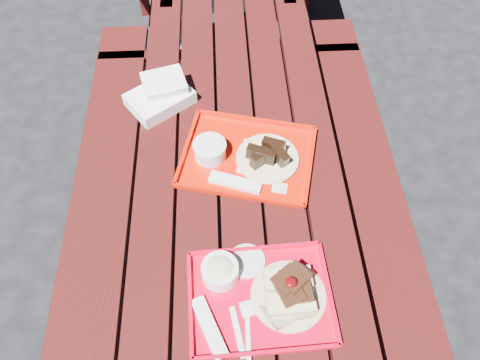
% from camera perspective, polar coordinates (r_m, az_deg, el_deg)
% --- Properties ---
extents(ground, '(60.00, 60.00, 0.00)m').
position_cam_1_polar(ground, '(2.35, -0.19, -8.54)').
color(ground, black).
rests_on(ground, ground).
extents(picnic_table_near, '(1.41, 2.40, 0.75)m').
position_cam_1_polar(picnic_table_near, '(1.87, -0.24, -0.83)').
color(picnic_table_near, '#420C0E').
rests_on(picnic_table_near, ground).
extents(near_tray, '(0.44, 0.36, 0.13)m').
position_cam_1_polar(near_tray, '(1.43, 2.38, -13.17)').
color(near_tray, red).
rests_on(near_tray, picnic_table_near).
extents(far_tray, '(0.54, 0.46, 0.08)m').
position_cam_1_polar(far_tray, '(1.69, 0.63, 2.88)').
color(far_tray, red).
rests_on(far_tray, picnic_table_near).
extents(white_cloth, '(0.29, 0.28, 0.10)m').
position_cam_1_polar(white_cloth, '(1.90, -9.59, 10.27)').
color(white_cloth, white).
rests_on(white_cloth, picnic_table_near).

